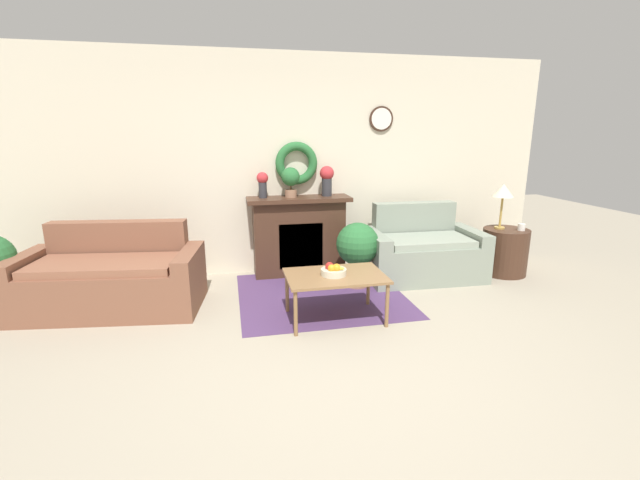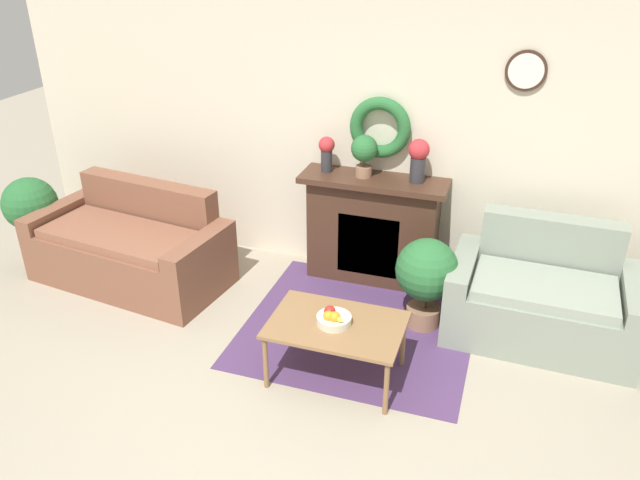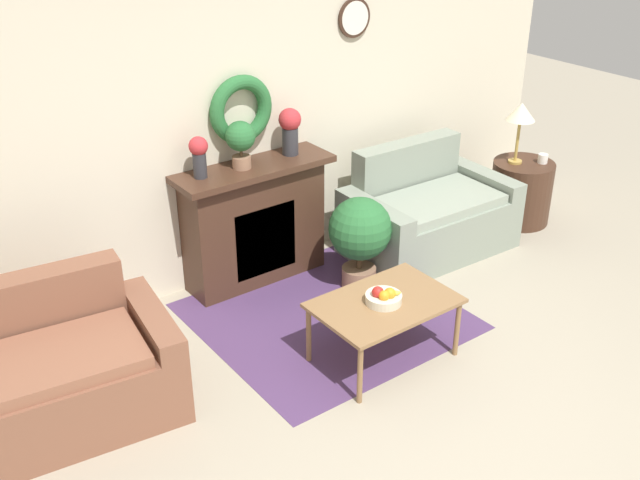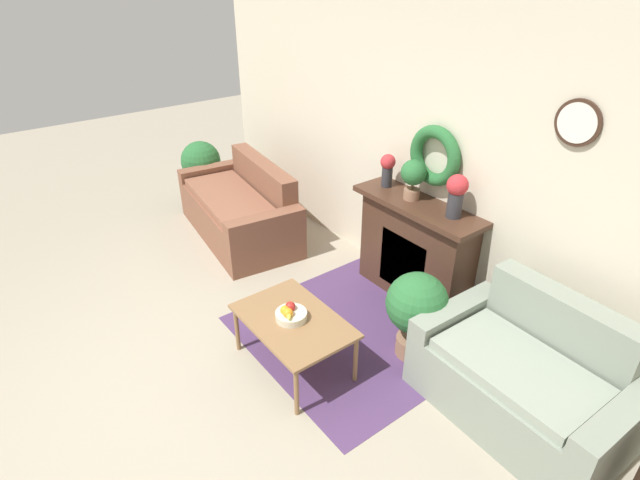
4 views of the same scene
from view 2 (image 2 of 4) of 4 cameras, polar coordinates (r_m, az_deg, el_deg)
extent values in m
plane|color=#9E937F|center=(4.01, -5.56, -20.06)|extent=(16.00, 16.00, 0.00)
cube|color=#4C335B|center=(5.12, 3.58, -7.89)|extent=(1.80, 1.73, 0.01)
cube|color=beige|center=(5.46, 4.96, 10.12)|extent=(6.80, 0.06, 2.70)
cylinder|color=#382319|center=(5.13, 18.33, 14.47)|extent=(0.31, 0.02, 0.31)
cylinder|color=white|center=(5.12, 18.32, 14.45)|extent=(0.26, 0.01, 0.26)
torus|color=#286633|center=(5.35, 5.51, 10.18)|extent=(0.52, 0.11, 0.52)
cube|color=#42281C|center=(5.58, 4.83, 0.79)|extent=(1.13, 0.34, 0.94)
cube|color=black|center=(5.47, 4.39, -0.54)|extent=(0.54, 0.02, 0.56)
cube|color=orange|center=(5.50, 4.35, -1.22)|extent=(0.43, 0.01, 0.31)
cube|color=#42281C|center=(5.35, 4.94, 5.40)|extent=(1.27, 0.41, 0.05)
cube|color=brown|center=(5.82, -17.54, -1.95)|extent=(1.48, 0.84, 0.46)
cube|color=brown|center=(6.01, -15.13, 1.44)|extent=(1.42, 0.37, 0.85)
cube|color=brown|center=(6.38, -22.35, 0.53)|extent=(0.28, 0.87, 0.60)
cube|color=brown|center=(5.38, -10.72, -2.70)|extent=(0.28, 0.87, 0.60)
cube|color=brown|center=(5.70, -17.91, 0.43)|extent=(1.42, 0.78, 0.08)
cube|color=gray|center=(5.10, 19.40, -6.72)|extent=(1.09, 0.70, 0.45)
cube|color=gray|center=(5.36, 19.98, -2.34)|extent=(1.07, 0.22, 0.89)
cube|color=gray|center=(5.16, 12.75, -4.41)|extent=(0.20, 0.86, 0.59)
cube|color=gray|center=(5.20, 26.35, -6.53)|extent=(0.20, 0.86, 0.59)
cube|color=gray|center=(4.97, 19.86, -4.17)|extent=(1.04, 0.65, 0.08)
cube|color=olive|center=(4.36, 1.52, -7.77)|extent=(0.93, 0.63, 0.03)
cylinder|color=olive|center=(4.41, -5.00, -11.08)|extent=(0.04, 0.04, 0.43)
cylinder|color=olive|center=(4.21, 6.08, -13.33)|extent=(0.04, 0.04, 0.43)
cylinder|color=olive|center=(4.82, -2.45, -7.30)|extent=(0.04, 0.04, 0.43)
cylinder|color=olive|center=(4.63, 7.61, -9.13)|extent=(0.04, 0.04, 0.43)
cylinder|color=beige|center=(4.34, 1.28, -7.31)|extent=(0.24, 0.24, 0.06)
sphere|color=#B2231E|center=(4.33, 0.90, -6.52)|extent=(0.08, 0.08, 0.08)
sphere|color=orange|center=(4.27, 1.37, -7.06)|extent=(0.08, 0.08, 0.08)
sphere|color=orange|center=(4.29, 0.77, -6.95)|extent=(0.07, 0.07, 0.07)
ellipsoid|color=yellow|center=(4.28, 1.33, -6.98)|extent=(0.17, 0.12, 0.04)
cylinder|color=#2D2D33|center=(5.45, 0.61, 7.24)|extent=(0.10, 0.10, 0.19)
sphere|color=#B72D33|center=(5.40, 0.61, 8.71)|extent=(0.14, 0.14, 0.14)
cylinder|color=#2D2D33|center=(5.27, 8.90, 6.38)|extent=(0.13, 0.13, 0.22)
sphere|color=#B72D33|center=(5.21, 9.04, 8.17)|extent=(0.18, 0.18, 0.18)
cylinder|color=#8E664C|center=(5.36, 4.00, 6.29)|extent=(0.14, 0.14, 0.09)
cylinder|color=#4C3823|center=(5.33, 4.03, 7.07)|extent=(0.02, 0.02, 0.06)
sphere|color=#286633|center=(5.29, 4.07, 8.36)|extent=(0.23, 0.23, 0.23)
cylinder|color=#8E664C|center=(6.64, -24.22, -0.63)|extent=(0.28, 0.28, 0.22)
cylinder|color=#4C3823|center=(6.57, -24.51, 0.75)|extent=(0.05, 0.05, 0.14)
sphere|color=#286633|center=(6.46, -24.99, 3.01)|extent=(0.50, 0.50, 0.50)
cylinder|color=#8E664C|center=(5.17, 9.38, -6.81)|extent=(0.27, 0.27, 0.16)
cylinder|color=#4C3823|center=(5.09, 9.51, -5.41)|extent=(0.04, 0.04, 0.14)
sphere|color=#286633|center=(4.94, 9.75, -2.68)|extent=(0.50, 0.50, 0.50)
camera|label=1|loc=(2.31, -67.08, -22.35)|focal=24.00mm
camera|label=3|loc=(3.89, -70.33, 12.30)|focal=42.00mm
camera|label=4|loc=(2.33, 60.72, 12.29)|focal=28.00mm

